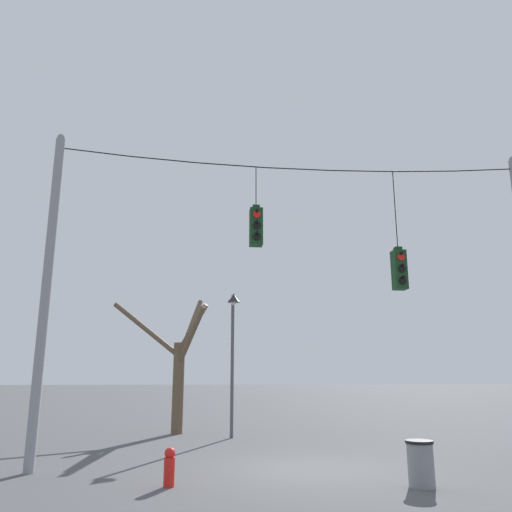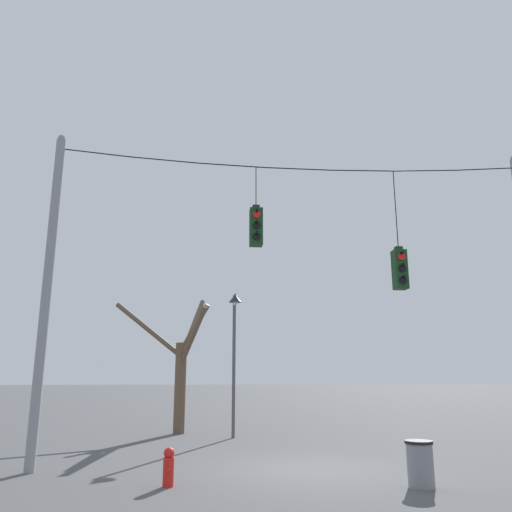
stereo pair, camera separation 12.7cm
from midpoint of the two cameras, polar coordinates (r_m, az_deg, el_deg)
name	(u,v)px [view 2 (the right image)]	position (r m, az deg, el deg)	size (l,w,h in m)	color
ground_plane	(306,470)	(12.94, 6.09, -23.13)	(200.00, 200.00, 0.00)	#4C4C4F
utility_pole_left	(47,291)	(13.46, -22.55, -3.74)	(0.24, 0.24, 8.46)	gray
span_wire	(298,165)	(14.14, 5.11, 10.27)	(12.84, 0.03, 0.33)	black
traffic_light_near_left_pole	(256,226)	(13.35, 0.28, 3.40)	(0.34, 0.46, 2.24)	#143819
traffic_light_over_intersection	(400,268)	(14.02, 16.36, -1.38)	(0.34, 0.46, 3.39)	#143819
street_lamp	(235,331)	(18.55, -2.27, -8.54)	(0.48, 0.82, 5.12)	#515156
bare_tree	(180,364)	(20.26, -8.48, -12.08)	(3.86, 3.90, 5.41)	brown
fire_hydrant	(169,467)	(11.12, -9.62, -22.65)	(0.22, 0.30, 0.75)	red
trash_bin	(420,464)	(11.40, 18.58, -21.58)	(0.56, 0.56, 0.90)	gray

